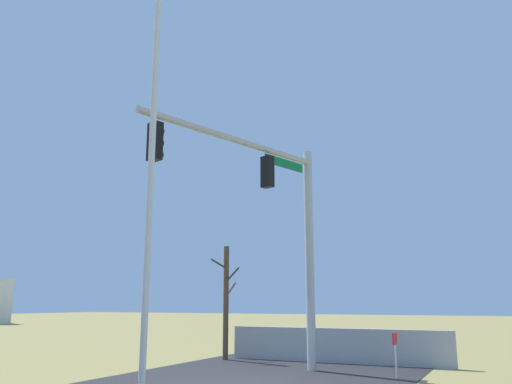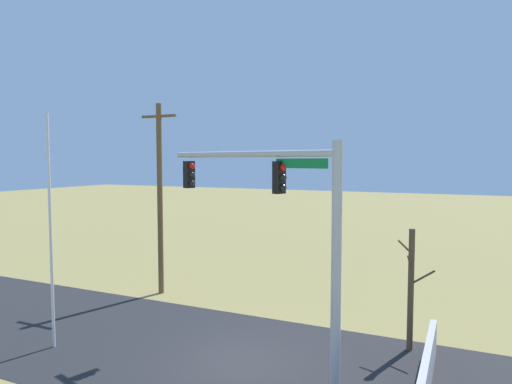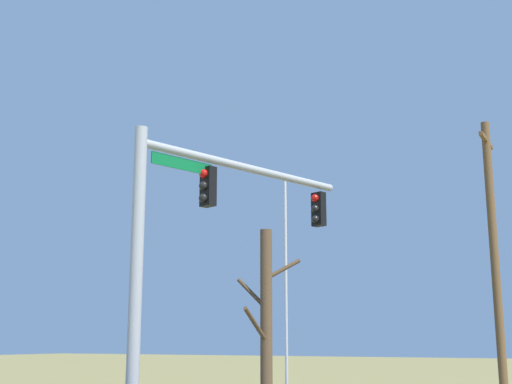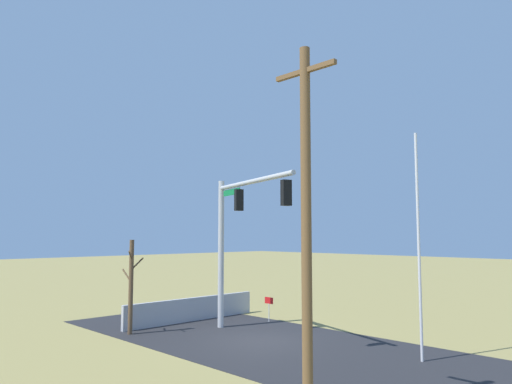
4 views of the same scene
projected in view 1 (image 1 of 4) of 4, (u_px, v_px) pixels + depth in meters
name	position (u px, v px, depth m)	size (l,w,h in m)	color
ground_plane	(242.00, 384.00, 13.26)	(160.00, 160.00, 0.00)	olive
sidewalk_corner	(323.00, 367.00, 16.76)	(6.00, 6.00, 0.01)	#B7B5AD
retaining_fence	(336.00, 346.00, 17.99)	(0.20, 7.86, 1.17)	#A8A8AD
signal_mast	(274.00, 208.00, 15.65)	(6.54, 2.21, 6.96)	#B2B5BA
flagpole	(151.00, 170.00, 7.86)	(0.10, 0.10, 8.00)	silver
bare_tree	(226.00, 300.00, 19.35)	(1.27, 1.02, 4.14)	brown
open_sign	(395.00, 344.00, 14.41)	(0.56, 0.04, 1.22)	silver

